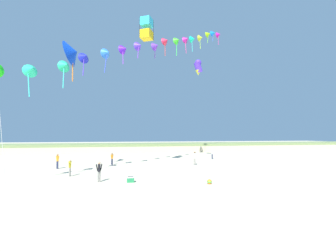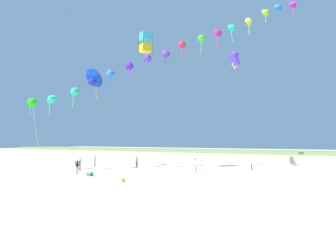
# 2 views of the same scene
# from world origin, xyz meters

# --- Properties ---
(ground_plane) EXTENTS (240.00, 240.00, 0.00)m
(ground_plane) POSITION_xyz_m (0.00, 0.00, 0.00)
(ground_plane) COLOR beige
(dune_ridge) EXTENTS (120.00, 11.37, 1.87)m
(dune_ridge) POSITION_xyz_m (0.00, 41.19, 0.93)
(dune_ridge) COLOR beige
(dune_ridge) RESTS_ON ground
(person_near_left) EXTENTS (0.57, 0.31, 1.69)m
(person_near_left) POSITION_xyz_m (4.23, 15.59, 0.98)
(person_near_left) COLOR gray
(person_near_left) RESTS_ON ground
(person_near_right) EXTENTS (0.48, 0.45, 1.65)m
(person_near_right) POSITION_xyz_m (-11.78, 15.81, 0.96)
(person_near_right) COLOR #282D4C
(person_near_right) RESTS_ON ground
(person_mid_center) EXTENTS (0.21, 0.55, 1.56)m
(person_mid_center) POSITION_xyz_m (-9.38, 10.56, 0.90)
(person_mid_center) COLOR gray
(person_mid_center) RESTS_ON ground
(person_far_left) EXTENTS (0.39, 0.45, 1.50)m
(person_far_left) POSITION_xyz_m (-5.94, 17.98, 0.87)
(person_far_left) COLOR #282D4C
(person_far_left) RESTS_ON ground
(person_far_right) EXTENTS (0.52, 0.38, 1.64)m
(person_far_right) POSITION_xyz_m (-6.53, 7.41, 0.95)
(person_far_right) COLOR gray
(person_far_right) RESTS_ON ground
(person_far_center) EXTENTS (0.20, 0.52, 1.49)m
(person_far_center) POSITION_xyz_m (9.25, 21.92, 0.86)
(person_far_center) COLOR #282D4C
(person_far_center) RESTS_ON ground
(kite_banner_string) EXTENTS (28.69, 24.03, 24.25)m
(kite_banner_string) POSITION_xyz_m (0.20, 17.99, 16.07)
(kite_banner_string) COLOR #12DC10
(large_kite_low_lead) EXTENTS (1.72, 1.72, 2.46)m
(large_kite_low_lead) POSITION_xyz_m (-2.01, 14.27, 16.19)
(large_kite_low_lead) COLOR yellow
(large_kite_mid_trail) EXTENTS (2.08, 3.01, 4.56)m
(large_kite_mid_trail) POSITION_xyz_m (-9.99, 13.98, 12.62)
(large_kite_mid_trail) COLOR blue
(large_kite_high_solo) EXTENTS (1.65, 1.28, 2.51)m
(large_kite_high_solo) POSITION_xyz_m (7.11, 22.17, 14.64)
(large_kite_high_solo) COLOR #5630E5
(beach_cooler) EXTENTS (0.58, 0.41, 0.46)m
(beach_cooler) POSITION_xyz_m (-4.06, 6.83, 0.21)
(beach_cooler) COLOR #23844C
(beach_cooler) RESTS_ON ground
(beach_ball) EXTENTS (0.36, 0.36, 0.36)m
(beach_ball) POSITION_xyz_m (1.84, 4.92, 0.18)
(beach_ball) COLOR orange
(beach_ball) RESTS_ON ground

